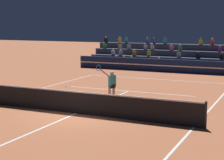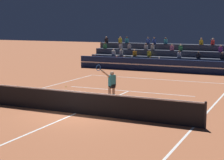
# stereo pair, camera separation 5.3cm
# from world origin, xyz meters

# --- Properties ---
(ground_plane) EXTENTS (120.00, 120.00, 0.00)m
(ground_plane) POSITION_xyz_m (0.00, 0.00, 0.00)
(ground_plane) COLOR #AD603D
(court_lines) EXTENTS (11.10, 23.90, 0.01)m
(court_lines) POSITION_xyz_m (0.00, 0.00, 0.00)
(court_lines) COLOR white
(court_lines) RESTS_ON ground
(tennis_net) EXTENTS (12.00, 0.10, 1.10)m
(tennis_net) POSITION_xyz_m (0.00, 0.00, 0.54)
(tennis_net) COLOR black
(tennis_net) RESTS_ON ground
(sponsor_banner_wall) EXTENTS (18.00, 0.26, 1.10)m
(sponsor_banner_wall) POSITION_xyz_m (0.00, 16.38, 0.55)
(sponsor_banner_wall) COLOR navy
(sponsor_banner_wall) RESTS_ON ground
(bleacher_stand) EXTENTS (17.65, 3.80, 2.83)m
(bleacher_stand) POSITION_xyz_m (-0.02, 19.55, 0.84)
(bleacher_stand) COLOR #383D4C
(bleacher_stand) RESTS_ON ground
(tennis_player) EXTENTS (0.65, 1.35, 2.18)m
(tennis_player) POSITION_xyz_m (0.61, 2.61, 0.98)
(tennis_player) COLOR tan
(tennis_player) RESTS_ON ground
(tennis_ball) EXTENTS (0.07, 0.07, 0.07)m
(tennis_ball) POSITION_xyz_m (-4.31, 6.06, 0.03)
(tennis_ball) COLOR #C6DB33
(tennis_ball) RESTS_ON ground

